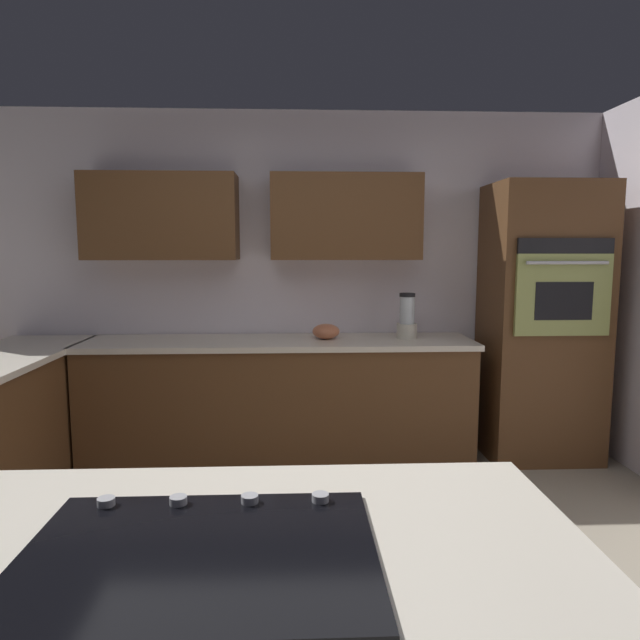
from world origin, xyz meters
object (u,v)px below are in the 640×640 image
at_px(wall_oven, 542,322).
at_px(cooktop, 199,553).
at_px(blender, 407,319).
at_px(mixing_bowl, 326,331).

relative_size(wall_oven, cooktop, 2.67).
relative_size(wall_oven, blender, 6.04).
relative_size(blender, mixing_bowl, 1.68).
xyz_separation_m(blender, mixing_bowl, (0.60, -0.00, -0.09)).
bearing_deg(cooktop, wall_oven, -124.99).
bearing_deg(blender, wall_oven, 177.70).
bearing_deg(mixing_bowl, wall_oven, 178.56).
height_order(wall_oven, blender, wall_oven).
distance_m(blender, mixing_bowl, 0.61).
bearing_deg(wall_oven, blender, -2.30).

